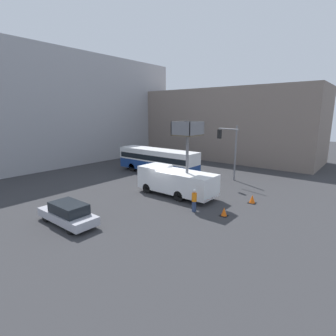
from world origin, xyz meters
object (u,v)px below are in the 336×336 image
(city_bus, at_px, (158,159))
(road_worker_near_truck, at_px, (194,200))
(traffic_light_pole, at_px, (230,145))
(parked_car_curbside, at_px, (68,213))
(utility_truck, at_px, (176,179))
(traffic_cone_near_truck, at_px, (224,212))
(traffic_cone_mid_road, at_px, (252,199))
(road_worker_directing, at_px, (186,175))

(city_bus, distance_m, road_worker_near_truck, 12.84)
(traffic_light_pole, bearing_deg, parked_car_curbside, 168.63)
(utility_truck, height_order, traffic_cone_near_truck, utility_truck)
(city_bus, distance_m, traffic_cone_mid_road, 13.43)
(road_worker_directing, distance_m, traffic_cone_near_truck, 9.01)
(utility_truck, height_order, road_worker_near_truck, utility_truck)
(traffic_light_pole, xyz_separation_m, traffic_cone_near_truck, (-8.97, -4.07, -3.68))
(utility_truck, relative_size, traffic_cone_mid_road, 10.41)
(traffic_light_pole, xyz_separation_m, parked_car_curbside, (-16.76, 3.37, -3.21))
(road_worker_near_truck, height_order, traffic_cone_mid_road, road_worker_near_truck)
(utility_truck, bearing_deg, parked_car_curbside, 168.83)
(utility_truck, relative_size, road_worker_directing, 4.01)
(city_bus, relative_size, road_worker_near_truck, 6.04)
(traffic_light_pole, height_order, road_worker_near_truck, traffic_light_pole)
(road_worker_near_truck, bearing_deg, road_worker_directing, -118.96)
(parked_car_curbside, bearing_deg, utility_truck, -11.17)
(city_bus, relative_size, traffic_cone_near_truck, 17.01)
(utility_truck, distance_m, city_bus, 8.71)
(parked_car_curbside, bearing_deg, road_worker_near_truck, -36.39)
(traffic_cone_near_truck, height_order, parked_car_curbside, parked_car_curbside)
(city_bus, bearing_deg, road_worker_directing, 166.46)
(utility_truck, xyz_separation_m, road_worker_near_truck, (-2.29, -3.41, -0.59))
(road_worker_directing, relative_size, traffic_cone_mid_road, 2.60)
(traffic_cone_near_truck, bearing_deg, traffic_light_pole, 24.42)
(road_worker_near_truck, height_order, road_worker_directing, road_worker_directing)
(city_bus, height_order, road_worker_directing, city_bus)
(road_worker_directing, bearing_deg, utility_truck, 115.94)
(traffic_cone_near_truck, bearing_deg, parked_car_curbside, 136.31)
(traffic_cone_near_truck, relative_size, traffic_cone_mid_road, 0.90)
(traffic_cone_near_truck, bearing_deg, road_worker_directing, 52.44)
(traffic_cone_mid_road, distance_m, parked_car_curbside, 14.19)
(city_bus, relative_size, parked_car_curbside, 2.26)
(road_worker_near_truck, height_order, traffic_cone_near_truck, road_worker_near_truck)
(traffic_cone_near_truck, distance_m, traffic_cone_mid_road, 3.97)
(road_worker_near_truck, relative_size, traffic_cone_mid_road, 2.54)
(traffic_light_pole, height_order, traffic_cone_mid_road, traffic_light_pole)
(utility_truck, height_order, traffic_cone_mid_road, utility_truck)
(road_worker_near_truck, bearing_deg, parked_car_curbside, -14.46)
(utility_truck, relative_size, parked_car_curbside, 1.53)
(traffic_light_pole, bearing_deg, traffic_cone_mid_road, -137.52)
(road_worker_directing, distance_m, traffic_cone_mid_road, 7.85)
(traffic_light_pole, xyz_separation_m, road_worker_directing, (-3.49, 3.06, -3.07))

